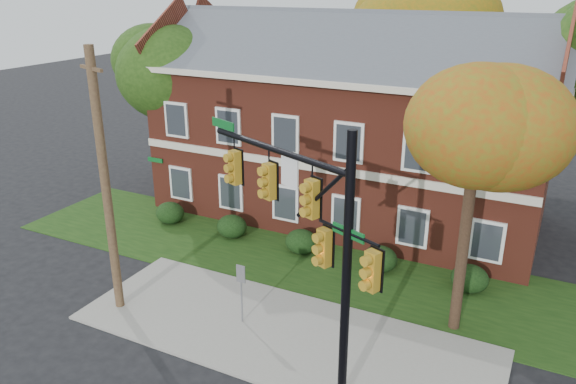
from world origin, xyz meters
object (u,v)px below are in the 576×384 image
at_px(apartment_building, 350,115).
at_px(tree_left_rear, 169,68).
at_px(hedge_left, 232,226).
at_px(sign_post, 241,285).
at_px(hedge_far_left, 170,213).
at_px(hedge_far_right, 470,278).
at_px(hedge_right, 380,259).
at_px(utility_pole, 106,185).
at_px(hedge_center, 301,242).
at_px(tree_near_right, 484,138).
at_px(traffic_signal, 310,227).
at_px(tree_far_rear, 425,21).

height_order(apartment_building, tree_left_rear, apartment_building).
xyz_separation_m(hedge_left, tree_left_rear, (-6.23, 4.14, 6.16)).
distance_m(hedge_left, sign_post, 7.03).
xyz_separation_m(hedge_far_left, hedge_left, (3.50, 0.00, 0.00)).
relative_size(hedge_far_right, sign_post, 0.63).
xyz_separation_m(hedge_right, utility_pole, (-7.44, -6.81, 4.13)).
distance_m(hedge_center, utility_pole, 8.89).
bearing_deg(apartment_building, utility_pole, -108.11).
relative_size(tree_near_right, tree_left_rear, 0.97).
bearing_deg(traffic_signal, utility_pole, -160.07).
xyz_separation_m(tree_near_right, traffic_signal, (-3.58, -4.33, -1.85)).
height_order(hedge_right, tree_far_rear, tree_far_rear).
height_order(hedge_far_left, utility_pole, utility_pole).
distance_m(hedge_far_left, traffic_signal, 13.53).
relative_size(hedge_left, hedge_center, 1.00).
bearing_deg(tree_near_right, apartment_building, 131.77).
height_order(hedge_far_left, hedge_right, same).
xyz_separation_m(apartment_building, tree_far_rear, (1.34, 7.84, 3.86)).
bearing_deg(tree_far_rear, hedge_far_right, -66.63).
bearing_deg(apartment_building, sign_post, -87.39).
xyz_separation_m(apartment_building, hedge_far_left, (-7.00, -5.25, -4.46)).
distance_m(tree_near_right, tree_left_rear, 18.33).
height_order(hedge_far_left, tree_far_rear, tree_far_rear).
bearing_deg(tree_far_rear, tree_left_rear, -141.03).
relative_size(hedge_right, hedge_far_right, 1.00).
xyz_separation_m(hedge_center, traffic_signal, (3.64, -7.17, 4.30)).
bearing_deg(hedge_center, hedge_right, 0.00).
xyz_separation_m(hedge_left, hedge_far_right, (10.50, 0.00, 0.00)).
bearing_deg(hedge_far_left, tree_near_right, -11.27).
relative_size(apartment_building, hedge_far_right, 13.43).
height_order(apartment_building, hedge_center, apartment_building).
distance_m(hedge_far_left, tree_far_rear, 17.61).
relative_size(hedge_far_left, hedge_left, 1.00).
height_order(hedge_far_left, tree_left_rear, tree_left_rear).
relative_size(hedge_right, tree_left_rear, 0.16).
height_order(hedge_left, hedge_center, same).
relative_size(hedge_far_left, tree_near_right, 0.16).
height_order(hedge_far_right, tree_near_right, tree_near_right).
bearing_deg(sign_post, hedge_left, 124.56).
distance_m(hedge_far_left, hedge_left, 3.50).
relative_size(tree_near_right, tree_far_rear, 0.74).
bearing_deg(tree_near_right, hedge_center, 158.58).
relative_size(apartment_building, hedge_center, 13.43).
bearing_deg(apartment_building, traffic_signal, -73.65).
distance_m(hedge_right, traffic_signal, 8.36).
height_order(hedge_left, tree_left_rear, tree_left_rear).
distance_m(hedge_far_right, tree_near_right, 6.77).
distance_m(hedge_left, hedge_right, 7.00).
relative_size(tree_far_rear, utility_pole, 1.25).
relative_size(tree_left_rear, sign_post, 4.00).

